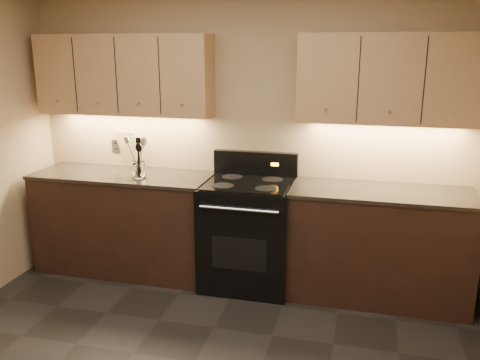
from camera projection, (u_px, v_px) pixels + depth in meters
The scene contains 13 objects.
wall_back at pixel (248, 133), 4.52m from camera, with size 4.00×0.04×2.60m, color tan.
counter_left at pixel (125, 222), 4.72m from camera, with size 1.62×0.62×0.93m.
counter_right at pixel (379, 245), 4.18m from camera, with size 1.46×0.62×0.93m.
stove at pixel (248, 232), 4.42m from camera, with size 0.76×0.68×1.14m.
upper_cab_left at pixel (124, 75), 4.51m from camera, with size 1.60×0.30×0.70m, color tan.
upper_cab_right at pixel (390, 79), 3.98m from camera, with size 1.44×0.30×0.70m, color tan.
outlet_plate at pixel (116, 146), 4.87m from camera, with size 0.09×0.01×0.12m, color #B2B5BA.
utensil_crock at pixel (139, 171), 4.43m from camera, with size 0.15×0.15×0.15m.
cutting_board at pixel (126, 149), 4.82m from camera, with size 0.27×0.02×0.34m, color tan.
wooden_spoon at pixel (135, 157), 4.40m from camera, with size 0.06×0.06×0.34m, color tan, non-canonical shape.
black_spoon at pixel (139, 158), 4.41m from camera, with size 0.06×0.06×0.32m, color black, non-canonical shape.
black_turner at pixel (137, 157), 4.38m from camera, with size 0.08×0.08×0.35m, color black, non-canonical shape.
steel_spatula at pixel (140, 155), 4.39m from camera, with size 0.08×0.08×0.37m, color silver, non-canonical shape.
Camera 1 is at (1.02, -2.36, 2.07)m, focal length 38.00 mm.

